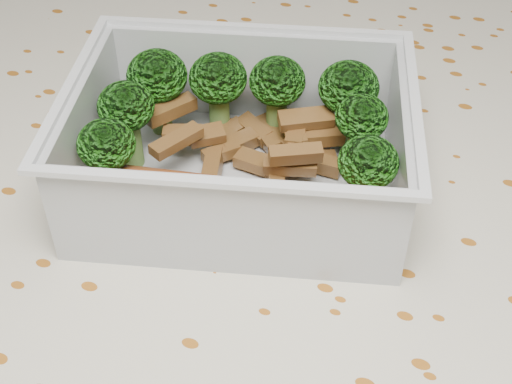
% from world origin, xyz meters
% --- Properties ---
extents(dining_table, '(1.40, 0.90, 0.75)m').
position_xyz_m(dining_table, '(0.00, 0.00, 0.67)').
color(dining_table, brown).
rests_on(dining_table, ground).
extents(tablecloth, '(1.46, 0.96, 0.19)m').
position_xyz_m(tablecloth, '(0.00, 0.00, 0.72)').
color(tablecloth, beige).
rests_on(tablecloth, dining_table).
extents(lunch_container, '(0.23, 0.20, 0.07)m').
position_xyz_m(lunch_container, '(-0.03, 0.02, 0.78)').
color(lunch_container, silver).
rests_on(lunch_container, tablecloth).
extents(broccoli_florets, '(0.18, 0.14, 0.06)m').
position_xyz_m(broccoli_florets, '(-0.04, 0.05, 0.80)').
color(broccoli_florets, '#608C3F').
rests_on(broccoli_florets, lunch_container).
extents(meat_pile, '(0.12, 0.09, 0.03)m').
position_xyz_m(meat_pile, '(-0.03, 0.05, 0.77)').
color(meat_pile, brown).
rests_on(meat_pile, lunch_container).
extents(sausage, '(0.17, 0.06, 0.03)m').
position_xyz_m(sausage, '(-0.02, -0.01, 0.78)').
color(sausage, '#C95D2B').
rests_on(sausage, lunch_container).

